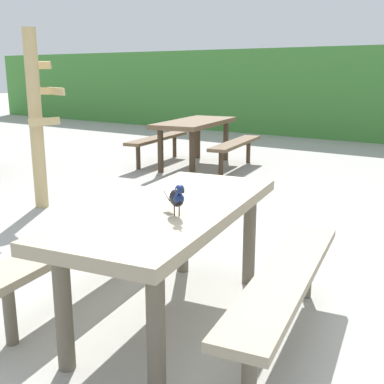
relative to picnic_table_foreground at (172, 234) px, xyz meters
name	(u,v)px	position (x,y,z in m)	size (l,w,h in m)	color
ground_plane	(203,321)	(0.18, 0.07, -0.56)	(60.00, 60.00, 0.00)	#A3A099
picnic_table_foreground	(172,234)	(0.00, 0.00, 0.00)	(1.96, 1.98, 0.74)	gray
bird_grackle	(177,197)	(0.16, -0.17, 0.29)	(0.25, 0.19, 0.18)	black
picnic_table_mid_left	(195,132)	(-2.75, 4.28, 0.00)	(1.95, 1.98, 0.74)	brown
stalk_post_left_side	(37,119)	(-2.78, 1.23, 0.45)	(0.57, 0.55, 1.96)	tan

